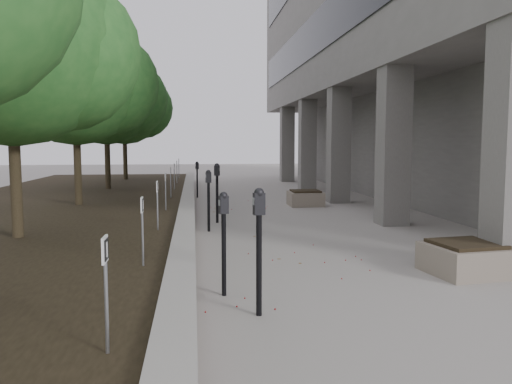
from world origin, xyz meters
TOP-DOWN VIEW (x-y plane):
  - ground at (0.00, 0.00)m, footprint 90.00×90.00m
  - retaining_wall at (-1.82, 9.00)m, footprint 0.39×26.00m
  - planting_bed at (-5.50, 9.00)m, footprint 7.00×26.00m
  - brutalist_building at (9.50, 13.00)m, footprint 13.10×26.00m
  - crabapple_tree_2 at (-4.80, 3.00)m, footprint 4.60×4.00m
  - crabapple_tree_3 at (-4.80, 8.00)m, footprint 4.60×4.00m
  - crabapple_tree_4 at (-4.80, 13.00)m, footprint 4.60×4.00m
  - crabapple_tree_5 at (-4.80, 18.00)m, footprint 4.60×4.00m
  - parking_sign_1 at (-2.35, -2.50)m, footprint 0.04×0.22m
  - parking_sign_2 at (-2.35, 0.50)m, footprint 0.04×0.22m
  - parking_sign_3 at (-2.35, 3.50)m, footprint 0.04×0.22m
  - parking_sign_4 at (-2.35, 6.50)m, footprint 0.04×0.22m
  - parking_sign_5 at (-2.35, 9.50)m, footprint 0.04×0.22m
  - parking_sign_6 at (-2.35, 12.50)m, footprint 0.04×0.22m
  - parking_sign_7 at (-2.35, 15.50)m, footprint 0.04×0.22m
  - parking_sign_8 at (-2.35, 18.50)m, footprint 0.04×0.22m
  - parking_meter_1 at (-0.87, -0.58)m, footprint 0.17×0.14m
  - parking_meter_2 at (-1.25, 0.30)m, footprint 0.17×0.14m
  - parking_meter_3 at (-1.30, 5.52)m, footprint 0.16×0.13m
  - parking_meter_4 at (-1.04, 6.84)m, footprint 0.18×0.15m
  - parking_meter_5 at (-1.51, 13.22)m, footprint 0.16×0.13m
  - planter_front at (2.65, 1.00)m, footprint 1.26×1.26m
  - planter_back at (2.07, 10.23)m, footprint 1.12×1.12m
  - berry_scatter at (-0.10, 5.00)m, footprint 3.30×14.10m

SIDE VIEW (x-z plane):
  - ground at x=0.00m, z-range 0.00..0.00m
  - berry_scatter at x=-0.10m, z-range 0.00..0.02m
  - planting_bed at x=-5.50m, z-range 0.00..0.40m
  - retaining_wall at x=-1.82m, z-range 0.00..0.50m
  - planter_back at x=2.07m, z-range 0.00..0.52m
  - planter_front at x=2.65m, z-range 0.00..0.52m
  - parking_meter_5 at x=-1.51m, z-range 0.00..1.39m
  - parking_meter_2 at x=-1.25m, z-range 0.00..1.44m
  - parking_meter_3 at x=-1.30m, z-range 0.00..1.47m
  - parking_meter_1 at x=-0.87m, z-range 0.00..1.56m
  - parking_meter_4 at x=-1.04m, z-range 0.00..1.57m
  - parking_sign_1 at x=-2.35m, z-range 0.40..1.36m
  - parking_sign_2 at x=-2.35m, z-range 0.40..1.36m
  - parking_sign_3 at x=-2.35m, z-range 0.40..1.36m
  - parking_sign_4 at x=-2.35m, z-range 0.40..1.36m
  - parking_sign_5 at x=-2.35m, z-range 0.40..1.36m
  - parking_sign_6 at x=-2.35m, z-range 0.40..1.36m
  - parking_sign_7 at x=-2.35m, z-range 0.40..1.36m
  - parking_sign_8 at x=-2.35m, z-range 0.40..1.36m
  - crabapple_tree_2 at x=-4.80m, z-range 0.40..5.84m
  - crabapple_tree_3 at x=-4.80m, z-range 0.40..5.84m
  - crabapple_tree_4 at x=-4.80m, z-range 0.40..5.84m
  - crabapple_tree_5 at x=-4.80m, z-range 0.40..5.84m
  - brutalist_building at x=9.50m, z-range 0.00..15.00m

